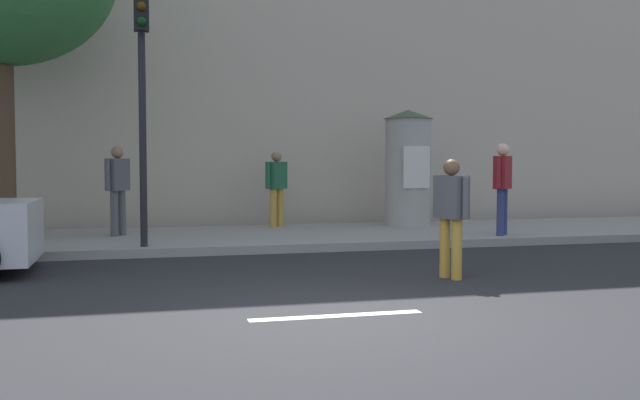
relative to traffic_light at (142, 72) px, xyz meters
The scene contains 10 objects.
ground_plane 6.32m from the traffic_light, 70.89° to the right, with size 80.00×80.00×0.00m, color #232326.
sidewalk_curb 3.89m from the traffic_light, 44.09° to the left, with size 36.00×4.00×0.15m, color gray.
lane_markings 6.32m from the traffic_light, 70.89° to the right, with size 25.80×0.16×0.01m.
building_backdrop 7.48m from the traffic_light, 74.96° to the left, with size 36.00×5.00×11.32m, color #B7A893.
traffic_light is the anchor object (origin of this frame).
poster_column 6.50m from the traffic_light, 25.39° to the left, with size 1.10×1.10×2.55m.
pedestrian_in_dark_shirt 5.58m from the traffic_light, 40.47° to the right, with size 0.37×0.61×1.60m.
pedestrian_with_bag 2.81m from the traffic_light, 102.44° to the left, with size 0.47×0.50×1.71m.
pedestrian_in_light_jacket 6.94m from the traffic_light, ahead, with size 0.51×0.52×1.76m.
pedestrian_in_red_top 4.68m from the traffic_light, 48.21° to the left, with size 0.51×0.49×1.63m.
Camera 1 is at (-1.97, -6.94, 1.56)m, focal length 40.48 mm.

